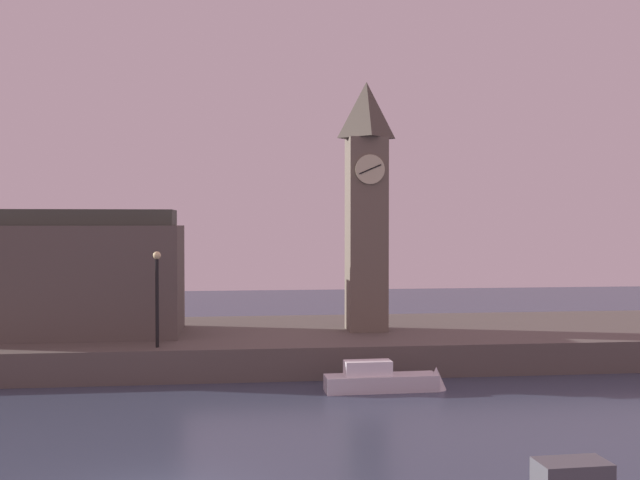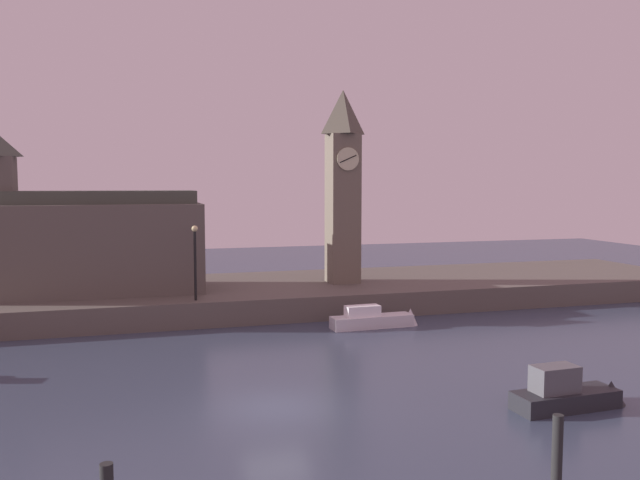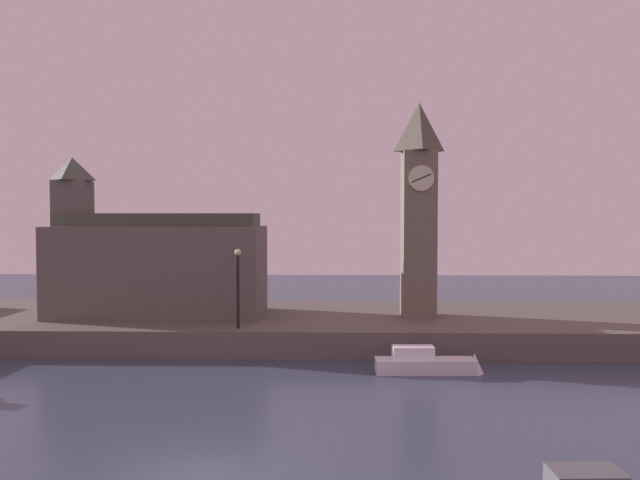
{
  "view_description": "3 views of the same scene",
  "coord_description": "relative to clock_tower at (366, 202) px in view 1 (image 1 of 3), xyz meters",
  "views": [
    {
      "loc": [
        1.93,
        -19.43,
        7.14
      ],
      "look_at": [
        6.26,
        17.55,
        6.29
      ],
      "focal_mm": 42.06,
      "sensor_mm": 36.0,
      "label": 1
    },
    {
      "loc": [
        -5.06,
        -23.11,
        8.29
      ],
      "look_at": [
        6.46,
        16.4,
        4.7
      ],
      "focal_mm": 36.82,
      "sensor_mm": 36.0,
      "label": 2
    },
    {
      "loc": [
        3.8,
        -16.88,
        7.59
      ],
      "look_at": [
        2.97,
        16.51,
        6.28
      ],
      "focal_mm": 33.18,
      "sensor_mm": 36.0,
      "label": 3
    }
  ],
  "objects": [
    {
      "name": "clock_tower",
      "position": [
        0.0,
        0.0,
        0.0
      ],
      "size": [
        2.19,
        2.24,
        13.02
      ],
      "color": "#6B6051",
      "rests_on": "far_embankment"
    },
    {
      "name": "far_embankment",
      "position": [
        -8.91,
        0.73,
        -7.5
      ],
      "size": [
        70.0,
        12.0,
        1.5
      ],
      "primitive_type": "cube",
      "color": "#5B544C",
      "rests_on": "ground"
    },
    {
      "name": "streetlamp",
      "position": [
        -10.38,
        -4.25,
        -4.07
      ],
      "size": [
        0.36,
        0.36,
        4.36
      ],
      "color": "black",
      "rests_on": "far_embankment"
    },
    {
      "name": "parliament_hall",
      "position": [
        -16.43,
        0.21,
        -3.58
      ],
      "size": [
        12.87,
        5.46,
        9.78
      ],
      "color": "#5B544C",
      "rests_on": "far_embankment"
    },
    {
      "name": "boat_ferry_white",
      "position": [
        -0.29,
        -7.58,
        -7.79
      ],
      "size": [
        5.36,
        1.32,
        1.53
      ],
      "color": "silver",
      "rests_on": "ground"
    }
  ]
}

